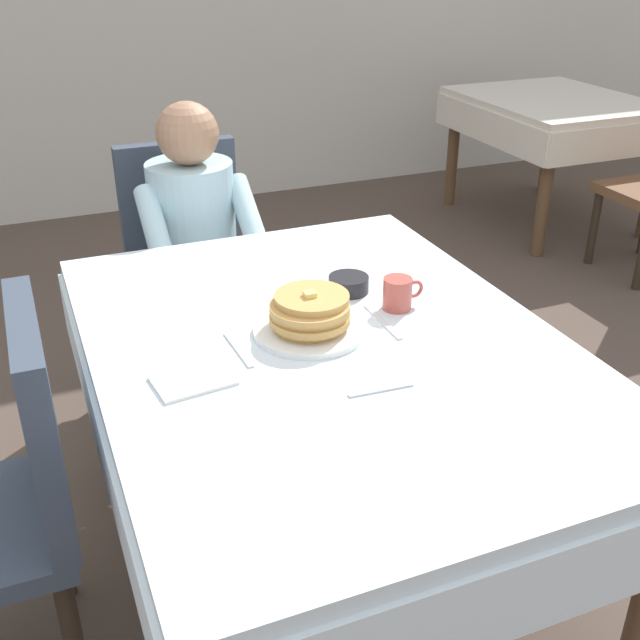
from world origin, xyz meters
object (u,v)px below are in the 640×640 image
at_px(diner_person, 196,233).
at_px(background_table_far, 554,118).
at_px(knife_right_of_plate, 383,321).
at_px(bowl_butter, 349,284).
at_px(chair_diner, 189,254).
at_px(spoon_near_edge, 381,390).
at_px(plate_breakfast, 310,329).
at_px(dining_table_main, 327,372).
at_px(breakfast_stack, 310,311).
at_px(chair_left_side, 5,487).
at_px(cup_coffee, 398,293).
at_px(fork_left_of_plate, 238,350).

xyz_separation_m(diner_person, background_table_far, (2.42, 1.16, -0.05)).
bearing_deg(knife_right_of_plate, bowl_butter, 2.24).
height_order(chair_diner, spoon_near_edge, chair_diner).
bearing_deg(plate_breakfast, bowl_butter, 44.19).
xyz_separation_m(dining_table_main, diner_person, (-0.07, 1.01, 0.02)).
xyz_separation_m(knife_right_of_plate, background_table_far, (2.18, 2.14, -0.12)).
bearing_deg(plate_breakfast, dining_table_main, -66.35).
xyz_separation_m(chair_diner, breakfast_stack, (0.05, -1.12, 0.27)).
bearing_deg(chair_left_side, background_table_far, -55.04).
distance_m(diner_person, chair_left_side, 1.24).
relative_size(dining_table_main, chair_left_side, 1.64).
distance_m(bowl_butter, spoon_near_edge, 0.51).
bearing_deg(breakfast_stack, chair_diner, 92.59).
bearing_deg(chair_diner, bowl_butter, 104.09).
bearing_deg(knife_right_of_plate, breakfast_stack, 84.83).
bearing_deg(chair_diner, knife_right_of_plate, 101.95).
relative_size(diner_person, knife_right_of_plate, 5.60).
distance_m(knife_right_of_plate, spoon_near_edge, 0.32).
relative_size(cup_coffee, bowl_butter, 1.03).
relative_size(bowl_butter, knife_right_of_plate, 0.55).
xyz_separation_m(breakfast_stack, background_table_far, (2.37, 2.12, -0.18)).
xyz_separation_m(chair_diner, chair_left_side, (-0.70, -1.17, 0.00)).
bearing_deg(knife_right_of_plate, spoon_near_edge, 153.70).
bearing_deg(cup_coffee, fork_left_of_plate, -172.67).
bearing_deg(dining_table_main, breakfast_stack, 113.61).
distance_m(plate_breakfast, knife_right_of_plate, 0.19).
bearing_deg(bowl_butter, cup_coffee, -61.25).
height_order(chair_left_side, breakfast_stack, chair_left_side).
bearing_deg(chair_left_side, bowl_butter, -75.95).
height_order(diner_person, breakfast_stack, diner_person).
height_order(dining_table_main, chair_diner, chair_diner).
distance_m(breakfast_stack, knife_right_of_plate, 0.20).
height_order(breakfast_stack, knife_right_of_plate, breakfast_stack).
bearing_deg(spoon_near_edge, knife_right_of_plate, 66.32).
xyz_separation_m(dining_table_main, spoon_near_edge, (0.02, -0.25, 0.09)).
distance_m(chair_diner, breakfast_stack, 1.15).
xyz_separation_m(diner_person, chair_left_side, (-0.70, -1.01, -0.14)).
bearing_deg(cup_coffee, dining_table_main, -158.99).
height_order(bowl_butter, background_table_far, bowl_butter).
distance_m(cup_coffee, spoon_near_edge, 0.41).
bearing_deg(fork_left_of_plate, cup_coffee, -85.11).
distance_m(chair_diner, plate_breakfast, 1.14).
relative_size(chair_diner, knife_right_of_plate, 4.65).
distance_m(dining_table_main, chair_diner, 1.18).
bearing_deg(background_table_far, cup_coffee, -135.27).
distance_m(plate_breakfast, bowl_butter, 0.26).
height_order(dining_table_main, plate_breakfast, plate_breakfast).
height_order(chair_diner, diner_person, diner_person).
xyz_separation_m(dining_table_main, plate_breakfast, (-0.02, 0.05, 0.10)).
height_order(fork_left_of_plate, knife_right_of_plate, same).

